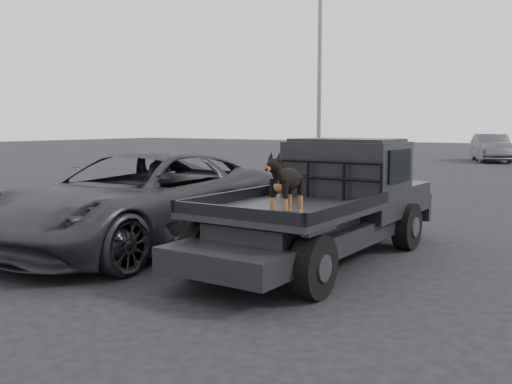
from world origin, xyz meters
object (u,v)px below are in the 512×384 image
Objects in this scene: parked_suv at (140,199)px; distant_car_a at (491,148)px; dog at (287,185)px; flatbed_ute at (319,230)px.

parked_suv is 1.23× the size of distant_car_a.
distant_car_a is at bearing 87.13° from parked_suv.
parked_suv is at bearing -111.61° from distant_car_a.
dog is 3.41m from parked_suv.
dog reaches higher than distant_car_a.
dog is 0.16× the size of distant_car_a.
distant_car_a reaches higher than flatbed_ute.
dog reaches higher than flatbed_ute.
flatbed_ute is at bearing 10.94° from parked_suv.
parked_suv is 26.58m from distant_car_a.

